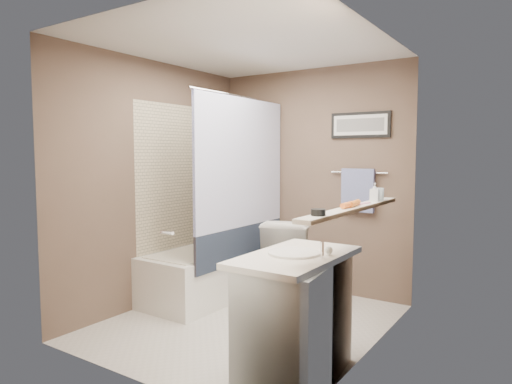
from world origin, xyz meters
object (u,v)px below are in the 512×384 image
Objects in this scene: toilet at (292,257)px; bathtub at (210,273)px; candle_bowl_near at (318,212)px; hair_brush_front at (349,205)px; glass_jar at (379,194)px; vanity at (296,320)px; hair_brush_back at (354,203)px; soap_bottle at (375,192)px.

bathtub is at bearing 18.11° from toilet.
candle_bowl_near is 0.48m from hair_brush_front.
candle_bowl_near is 1.12m from glass_jar.
vanity is 4.09× the size of hair_brush_back.
vanity reaches higher than bathtub.
hair_brush_back is (1.79, -0.55, 0.89)m from bathtub.
hair_brush_back reaches higher than toilet.
candle_bowl_near is 0.41× the size of hair_brush_back.
vanity is 6.20× the size of soap_bottle.
hair_brush_back reaches higher than candle_bowl_near.
hair_brush_front is at bearing 59.17° from vanity.
vanity is at bearing -109.72° from hair_brush_back.
soap_bottle reaches higher than vanity.
hair_brush_front is 0.64m from glass_jar.
bathtub is 2.02m from soap_bottle.
soap_bottle is at bearing -90.00° from glass_jar.
hair_brush_front reaches higher than bathtub.
vanity is 0.86m from hair_brush_front.
glass_jar is at bearing 73.44° from vanity.
toilet is 5.72× the size of soap_bottle.
soap_bottle reaches higher than hair_brush_front.
candle_bowl_near is at bearing -90.00° from glass_jar.
candle_bowl_near is 0.59m from hair_brush_back.
bathtub is 2.10m from hair_brush_front.
hair_brush_front is 1.00× the size of hair_brush_back.
hair_brush_back reaches higher than vanity.
candle_bowl_near is 1.02m from soap_bottle.
vanity is 9.00× the size of glass_jar.
glass_jar reaches higher than hair_brush_back.
candle_bowl_near is at bearing -31.86° from bathtub.
candle_bowl_near reaches higher than vanity.
glass_jar reaches higher than hair_brush_front.
soap_bottle reaches higher than hair_brush_back.
vanity is 1.24m from soap_bottle.
vanity is 4.09× the size of hair_brush_front.
hair_brush_back is 1.52× the size of soap_bottle.
glass_jar is 0.69× the size of soap_bottle.
glass_jar reaches higher than toilet.
hair_brush_front is (1.79, -0.66, 0.89)m from bathtub.
toilet is at bearing 33.57° from bathtub.
bathtub is 0.87m from toilet.
toilet is 1.44m from soap_bottle.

